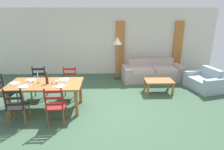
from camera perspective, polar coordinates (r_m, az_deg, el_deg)
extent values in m
cube|color=#3B5941|center=(5.23, -5.25, -10.54)|extent=(9.60, 9.60, 0.02)
cube|color=silver|center=(7.96, -4.10, 9.92)|extent=(9.60, 0.16, 2.70)
cube|color=#BE7135|center=(7.88, 2.46, 8.01)|extent=(0.35, 0.08, 2.20)
cube|color=#BE7135|center=(8.39, 19.19, 7.66)|extent=(0.35, 0.08, 2.20)
cube|color=#986634|center=(5.25, -19.52, -2.61)|extent=(1.90, 0.96, 0.05)
cube|color=#986634|center=(5.40, -28.98, -7.68)|extent=(0.08, 0.08, 0.70)
cube|color=#986634|center=(4.86, -10.71, -8.36)|extent=(0.08, 0.08, 0.70)
cube|color=#986634|center=(6.02, -25.82, -4.60)|extent=(0.08, 0.08, 0.70)
cube|color=#986634|center=(5.54, -9.53, -4.84)|extent=(0.08, 0.08, 0.70)
cube|color=black|center=(4.93, -26.56, -8.46)|extent=(0.45, 0.43, 0.03)
cylinder|color=brown|center=(5.23, -27.43, -9.86)|extent=(0.04, 0.04, 0.43)
cylinder|color=brown|center=(5.11, -23.63, -9.97)|extent=(0.04, 0.04, 0.43)
cylinder|color=brown|center=(4.96, -28.82, -11.66)|extent=(0.04, 0.04, 0.43)
cylinder|color=brown|center=(4.83, -24.82, -11.85)|extent=(0.04, 0.04, 0.43)
cylinder|color=black|center=(4.75, -29.73, -6.46)|extent=(0.04, 0.04, 0.50)
cylinder|color=black|center=(4.62, -25.63, -6.51)|extent=(0.04, 0.04, 0.50)
cube|color=black|center=(4.73, -27.48, -7.93)|extent=(0.38, 0.05, 0.06)
cube|color=black|center=(4.67, -27.75, -6.27)|extent=(0.38, 0.05, 0.06)
cube|color=black|center=(4.62, -28.02, -4.57)|extent=(0.38, 0.05, 0.06)
cube|color=maroon|center=(4.62, -16.50, -8.98)|extent=(0.44, 0.42, 0.03)
cylinder|color=brown|center=(4.91, -17.94, -10.44)|extent=(0.04, 0.04, 0.43)
cylinder|color=brown|center=(4.84, -13.73, -10.51)|extent=(0.04, 0.04, 0.43)
cylinder|color=brown|center=(4.63, -18.90, -12.44)|extent=(0.04, 0.04, 0.43)
cylinder|color=brown|center=(4.55, -14.41, -12.56)|extent=(0.04, 0.04, 0.43)
cylinder|color=maroon|center=(4.40, -19.56, -6.90)|extent=(0.04, 0.04, 0.50)
cylinder|color=maroon|center=(4.32, -14.93, -6.93)|extent=(0.04, 0.04, 0.50)
cube|color=maroon|center=(4.41, -17.11, -8.45)|extent=(0.38, 0.04, 0.06)
cube|color=maroon|center=(4.35, -17.29, -6.68)|extent=(0.38, 0.04, 0.06)
cube|color=maroon|center=(4.29, -17.48, -4.86)|extent=(0.38, 0.04, 0.06)
cube|color=black|center=(6.12, -21.39, -2.67)|extent=(0.44, 0.42, 0.03)
cylinder|color=brown|center=(6.00, -19.94, -5.28)|extent=(0.04, 0.04, 0.43)
cylinder|color=brown|center=(6.11, -23.20, -5.27)|extent=(0.04, 0.04, 0.43)
cylinder|color=brown|center=(6.30, -19.15, -4.06)|extent=(0.04, 0.04, 0.43)
cylinder|color=brown|center=(6.40, -22.27, -4.07)|extent=(0.04, 0.04, 0.43)
cylinder|color=black|center=(6.14, -19.63, 0.20)|extent=(0.04, 0.04, 0.50)
cylinder|color=black|center=(6.25, -22.81, 0.12)|extent=(0.04, 0.04, 0.50)
cube|color=black|center=(6.23, -21.09, -0.98)|extent=(0.38, 0.04, 0.06)
cube|color=black|center=(6.18, -21.25, 0.34)|extent=(0.38, 0.04, 0.06)
cube|color=black|center=(6.14, -21.41, 1.67)|extent=(0.38, 0.04, 0.06)
cube|color=maroon|center=(5.85, -12.83, -2.76)|extent=(0.43, 0.41, 0.03)
cylinder|color=brown|center=(5.75, -11.26, -5.53)|extent=(0.04, 0.04, 0.43)
cylinder|color=brown|center=(5.83, -14.76, -5.46)|extent=(0.04, 0.04, 0.43)
cylinder|color=brown|center=(6.06, -10.68, -4.23)|extent=(0.04, 0.04, 0.43)
cylinder|color=brown|center=(6.13, -14.00, -4.19)|extent=(0.04, 0.04, 0.43)
cylinder|color=maroon|center=(5.89, -10.96, 0.20)|extent=(0.04, 0.04, 0.50)
cylinder|color=maroon|center=(5.96, -14.36, 0.19)|extent=(0.04, 0.04, 0.50)
cube|color=maroon|center=(5.96, -12.58, -0.99)|extent=(0.38, 0.03, 0.06)
cube|color=maroon|center=(5.92, -12.68, 0.38)|extent=(0.38, 0.03, 0.06)
cube|color=maroon|center=(5.87, -12.79, 1.77)|extent=(0.38, 0.03, 0.06)
cube|color=black|center=(5.80, -29.25, -4.94)|extent=(0.42, 0.44, 0.03)
cylinder|color=brown|center=(5.95, -26.64, -6.40)|extent=(0.04, 0.04, 0.43)
cylinder|color=brown|center=(5.66, -28.29, -7.87)|extent=(0.04, 0.04, 0.43)
cylinder|color=brown|center=(6.11, -29.47, -6.20)|extent=(0.04, 0.04, 0.43)
cylinder|color=black|center=(5.95, -30.21, -1.85)|extent=(0.04, 0.04, 0.50)
cylinder|color=white|center=(5.19, -25.11, -3.20)|extent=(0.24, 0.24, 0.02)
cube|color=silver|center=(5.25, -26.61, -3.23)|extent=(0.02, 0.17, 0.01)
cylinder|color=white|center=(4.89, -15.40, -3.29)|extent=(0.24, 0.24, 0.02)
cube|color=silver|center=(4.94, -17.09, -3.35)|extent=(0.03, 0.17, 0.01)
cylinder|color=white|center=(5.62, -23.19, -1.35)|extent=(0.24, 0.24, 0.02)
cube|color=silver|center=(5.68, -24.59, -1.40)|extent=(0.02, 0.17, 0.01)
cylinder|color=white|center=(5.35, -14.19, -1.33)|extent=(0.24, 0.24, 0.02)
cube|color=silver|center=(5.39, -15.74, -1.40)|extent=(0.02, 0.17, 0.01)
cylinder|color=white|center=(5.53, -27.27, -2.21)|extent=(0.24, 0.24, 0.02)
cube|color=silver|center=(5.60, -28.64, -2.25)|extent=(0.02, 0.17, 0.01)
cylinder|color=#471919|center=(5.16, -19.07, -1.36)|extent=(0.07, 0.07, 0.22)
cylinder|color=#471919|center=(5.11, -19.25, 0.23)|extent=(0.02, 0.02, 0.08)
cylinder|color=black|center=(5.10, -19.30, 0.74)|extent=(0.03, 0.03, 0.02)
cylinder|color=white|center=(5.24, -23.41, -2.82)|extent=(0.06, 0.06, 0.01)
cylinder|color=white|center=(5.23, -23.46, -2.43)|extent=(0.01, 0.01, 0.07)
cone|color=white|center=(5.20, -23.56, -1.63)|extent=(0.06, 0.06, 0.08)
cylinder|color=white|center=(4.95, -13.73, -2.97)|extent=(0.06, 0.06, 0.01)
cylinder|color=white|center=(4.94, -13.76, -2.56)|extent=(0.01, 0.01, 0.07)
cone|color=white|center=(4.91, -13.83, -1.71)|extent=(0.06, 0.06, 0.08)
cylinder|color=white|center=(5.47, -22.35, -1.81)|extent=(0.06, 0.06, 0.01)
cylinder|color=white|center=(5.46, -22.40, -1.43)|extent=(0.01, 0.01, 0.07)
cone|color=white|center=(5.44, -22.49, -0.66)|extent=(0.06, 0.06, 0.08)
cylinder|color=silver|center=(5.09, -16.24, -2.09)|extent=(0.07, 0.07, 0.09)
cylinder|color=#998C66|center=(5.32, -21.36, -2.06)|extent=(0.05, 0.05, 0.04)
cylinder|color=white|center=(5.27, -21.54, -0.58)|extent=(0.02, 0.02, 0.25)
cylinder|color=#998C66|center=(5.14, -17.59, -2.31)|extent=(0.05, 0.05, 0.04)
cylinder|color=white|center=(5.11, -17.68, -1.35)|extent=(0.02, 0.02, 0.14)
cube|color=#B09E95|center=(7.45, 12.07, -0.14)|extent=(1.86, 0.95, 0.40)
cube|color=#B09E95|center=(7.66, 11.49, 1.99)|extent=(1.81, 0.35, 0.80)
cube|color=#B09E95|center=(7.80, 19.25, 0.76)|extent=(0.31, 0.82, 0.58)
cube|color=#B09E95|center=(7.17, 4.36, 0.25)|extent=(0.31, 0.82, 0.58)
cube|color=beige|center=(7.48, 15.60, 1.75)|extent=(0.91, 0.71, 0.12)
cube|color=beige|center=(7.20, 8.93, 1.57)|extent=(0.91, 0.71, 0.12)
cube|color=#986634|center=(6.32, 14.02, -1.72)|extent=(0.90, 0.56, 0.04)
cube|color=#986634|center=(6.09, 10.78, -4.38)|extent=(0.06, 0.06, 0.38)
cube|color=#986634|center=(6.31, 17.92, -4.16)|extent=(0.06, 0.06, 0.38)
cube|color=#986634|center=(6.51, 9.95, -2.82)|extent=(0.06, 0.06, 0.38)
cube|color=#986634|center=(6.71, 16.67, -2.68)|extent=(0.06, 0.06, 0.38)
cube|color=#9CB2BC|center=(7.20, 25.82, -2.36)|extent=(0.97, 0.97, 0.38)
cube|color=#9CB2BC|center=(7.35, 27.76, -0.85)|extent=(0.39, 0.82, 0.72)
cube|color=#9CB2BC|center=(6.85, 28.54, -3.17)|extent=(0.82, 0.37, 0.52)
cube|color=#9CB2BC|center=(7.53, 23.49, -0.63)|extent=(0.82, 0.37, 0.52)
cylinder|color=#332D28|center=(7.55, 1.54, -0.96)|extent=(0.28, 0.28, 0.03)
cylinder|color=gray|center=(7.35, 1.58, 4.12)|extent=(0.03, 0.03, 1.35)
cone|color=beige|center=(7.20, 1.64, 10.35)|extent=(0.40, 0.40, 0.26)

